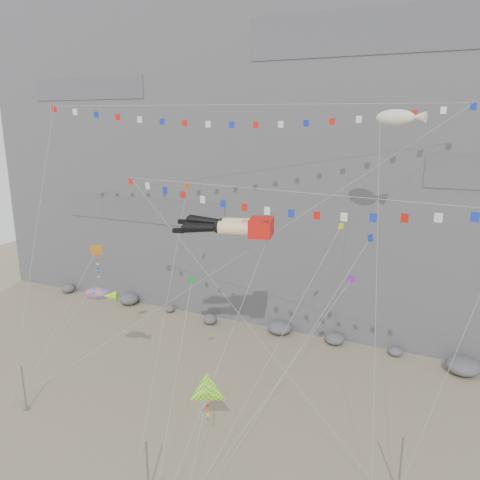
# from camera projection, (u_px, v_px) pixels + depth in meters

# --- Properties ---
(ground) EXTENTS (120.00, 120.00, 0.00)m
(ground) POSITION_uv_depth(u_px,v_px,m) (204.00, 422.00, 35.63)
(ground) COLOR gray
(ground) RESTS_ON ground
(cliff) EXTENTS (80.00, 28.00, 50.00)m
(cliff) POSITION_uv_depth(u_px,v_px,m) (325.00, 98.00, 57.70)
(cliff) COLOR slate
(cliff) RESTS_ON ground
(talus_boulders) EXTENTS (60.00, 3.00, 1.20)m
(talus_boulders) POSITION_uv_depth(u_px,v_px,m) (280.00, 328.00, 50.48)
(talus_boulders) COLOR slate
(talus_boulders) RESTS_ON ground
(anchor_pole_left) EXTENTS (0.12, 0.12, 3.80)m
(anchor_pole_left) POSITION_uv_depth(u_px,v_px,m) (24.00, 388.00, 36.79)
(anchor_pole_left) COLOR gray
(anchor_pole_left) RESTS_ON ground
(anchor_pole_center) EXTENTS (0.12, 0.12, 3.61)m
(anchor_pole_center) POSITION_uv_depth(u_px,v_px,m) (147.00, 467.00, 28.46)
(anchor_pole_center) COLOR gray
(anchor_pole_center) RESTS_ON ground
(anchor_pole_right) EXTENTS (0.12, 0.12, 3.98)m
(anchor_pole_right) POSITION_uv_depth(u_px,v_px,m) (401.00, 466.00, 28.32)
(anchor_pole_right) COLOR gray
(anchor_pole_right) RESTS_ON ground
(legs_kite) EXTENTS (7.78, 14.45, 19.57)m
(legs_kite) POSITION_uv_depth(u_px,v_px,m) (234.00, 226.00, 35.26)
(legs_kite) COLOR red
(legs_kite) RESTS_ON ground
(flag_banner_upper) EXTENTS (35.52, 19.07, 31.27)m
(flag_banner_upper) POSITION_uv_depth(u_px,v_px,m) (243.00, 105.00, 39.79)
(flag_banner_upper) COLOR red
(flag_banner_upper) RESTS_ON ground
(flag_banner_lower) EXTENTS (27.45, 6.87, 20.62)m
(flag_banner_lower) POSITION_uv_depth(u_px,v_px,m) (280.00, 191.00, 31.50)
(flag_banner_lower) COLOR red
(flag_banner_lower) RESTS_ON ground
(harlequin_kite) EXTENTS (4.44, 7.92, 13.88)m
(harlequin_kite) POSITION_uv_depth(u_px,v_px,m) (96.00, 251.00, 39.69)
(harlequin_kite) COLOR red
(harlequin_kite) RESTS_ON ground
(fish_windsock) EXTENTS (7.31, 6.31, 11.44)m
(fish_windsock) POSITION_uv_depth(u_px,v_px,m) (97.00, 294.00, 37.90)
(fish_windsock) COLOR #FF580D
(fish_windsock) RESTS_ON ground
(delta_kite) EXTENTS (2.64, 5.45, 7.43)m
(delta_kite) POSITION_uv_depth(u_px,v_px,m) (207.00, 392.00, 30.29)
(delta_kite) COLOR #FCF10C
(delta_kite) RESTS_ON ground
(blimp_windsock) EXTENTS (4.10, 13.78, 25.91)m
(blimp_windsock) POSITION_uv_depth(u_px,v_px,m) (395.00, 118.00, 34.33)
(blimp_windsock) COLOR beige
(blimp_windsock) RESTS_ON ground
(small_kite_a) EXTENTS (3.99, 13.55, 21.49)m
(small_kite_a) POSITION_uv_depth(u_px,v_px,m) (186.00, 191.00, 39.82)
(small_kite_a) COLOR orange
(small_kite_a) RESTS_ON ground
(small_kite_b) EXTENTS (6.81, 11.45, 16.45)m
(small_kite_b) POSITION_uv_depth(u_px,v_px,m) (350.00, 281.00, 34.76)
(small_kite_b) COLOR purple
(small_kite_b) RESTS_ON ground
(small_kite_c) EXTENTS (2.23, 8.21, 13.55)m
(small_kite_c) POSITION_uv_depth(u_px,v_px,m) (191.00, 283.00, 33.52)
(small_kite_c) COLOR #169437
(small_kite_c) RESTS_ON ground
(small_kite_d) EXTENTS (5.63, 15.00, 21.12)m
(small_kite_d) POSITION_uv_depth(u_px,v_px,m) (338.00, 232.00, 34.74)
(small_kite_d) COLOR yellow
(small_kite_d) RESTS_ON ground
(small_kite_e) EXTENTS (7.67, 10.38, 18.81)m
(small_kite_e) POSITION_uv_depth(u_px,v_px,m) (368.00, 243.00, 31.93)
(small_kite_e) COLOR #1329A9
(small_kite_e) RESTS_ON ground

